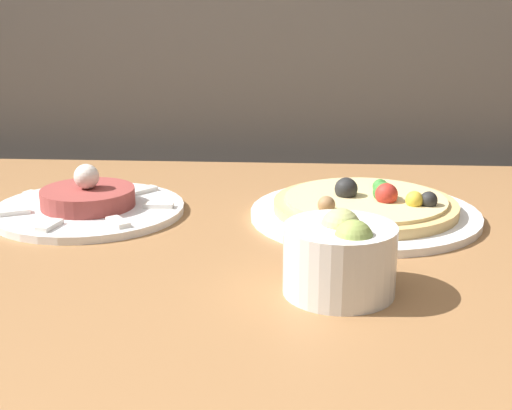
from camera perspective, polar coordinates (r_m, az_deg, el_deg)
dining_table at (r=0.87m, az=-0.65°, el=-9.05°), size 1.35×0.86×0.74m
pizza_plate at (r=0.94m, az=8.76°, el=-0.27°), size 0.30×0.30×0.05m
tartare_plate at (r=0.98m, az=-13.26°, el=0.06°), size 0.25×0.25×0.07m
small_bowl at (r=0.70m, az=6.77°, el=-4.00°), size 0.11×0.11×0.08m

